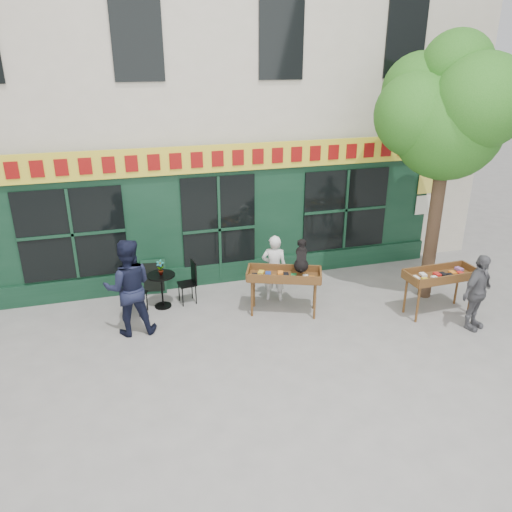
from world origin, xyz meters
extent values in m
plane|color=slate|center=(0.00, 0.00, 0.00)|extent=(80.00, 80.00, 0.00)
cube|color=beige|center=(0.00, 6.00, 5.00)|extent=(14.00, 7.00, 10.00)
cube|color=black|center=(0.00, 2.42, 1.60)|extent=(11.00, 0.16, 3.20)
cube|color=yellow|center=(0.00, 2.30, 3.00)|extent=(11.00, 0.06, 0.60)
cube|color=maroon|center=(0.00, 2.26, 3.00)|extent=(9.60, 0.03, 0.34)
cube|color=black|center=(0.00, 2.32, 0.25)|extent=(11.00, 0.10, 0.50)
cube|color=black|center=(0.00, 2.32, 1.35)|extent=(1.70, 0.05, 2.50)
cube|color=black|center=(-3.20, 2.32, 1.55)|extent=(2.20, 0.05, 2.00)
cube|color=black|center=(3.20, 2.32, 1.55)|extent=(2.20, 0.05, 2.00)
cube|color=silver|center=(5.40, 2.30, 1.50)|extent=(0.42, 0.02, 0.50)
cube|color=#E5D14C|center=(5.40, 2.30, 2.05)|extent=(0.42, 0.02, 0.50)
cube|color=silver|center=(5.40, 2.30, 2.60)|extent=(0.42, 0.02, 0.50)
cylinder|color=#382619|center=(4.30, 0.30, 1.80)|extent=(0.28, 0.28, 3.60)
sphere|color=#1A5B14|center=(4.30, 0.30, 3.80)|extent=(2.20, 2.20, 2.20)
sphere|color=#1A5B14|center=(5.00, 0.60, 4.10)|extent=(1.80, 1.80, 1.80)
sphere|color=#1A5B14|center=(3.70, 0.50, 4.00)|extent=(1.70, 1.70, 1.70)
sphere|color=#1A5B14|center=(4.50, -0.30, 4.30)|extent=(1.80, 1.80, 1.80)
sphere|color=#1A5B14|center=(4.00, 0.90, 4.40)|extent=(1.60, 1.60, 1.60)
sphere|color=#1A5B14|center=(4.40, 0.40, 4.90)|extent=(1.40, 1.40, 1.40)
cylinder|color=brown|center=(0.26, 0.49, 0.40)|extent=(0.05, 0.05, 0.80)
cylinder|color=brown|center=(1.47, 0.01, 0.40)|extent=(0.05, 0.05, 0.80)
cylinder|color=brown|center=(0.42, 0.90, 0.40)|extent=(0.05, 0.05, 0.80)
cylinder|color=brown|center=(1.63, 0.42, 0.40)|extent=(0.05, 0.05, 0.80)
cube|color=brown|center=(0.95, 0.45, 0.82)|extent=(1.61, 1.09, 0.05)
cube|color=brown|center=(0.84, 0.18, 0.90)|extent=(1.41, 0.59, 0.18)
cube|color=brown|center=(1.05, 0.72, 0.90)|extent=(1.41, 0.59, 0.18)
cube|color=brown|center=(0.95, 0.45, 0.88)|extent=(1.36, 0.85, 0.06)
imported|color=silver|center=(0.95, 1.10, 0.76)|extent=(0.65, 0.54, 1.52)
cylinder|color=brown|center=(3.42, -0.71, 0.40)|extent=(0.05, 0.05, 0.80)
cylinder|color=brown|center=(4.72, -0.68, 0.40)|extent=(0.05, 0.05, 0.80)
cylinder|color=brown|center=(3.41, -0.27, 0.40)|extent=(0.05, 0.05, 0.80)
cylinder|color=brown|center=(4.71, -0.24, 0.40)|extent=(0.05, 0.05, 0.80)
cube|color=brown|center=(4.07, -0.48, 0.82)|extent=(1.52, 0.62, 0.05)
cube|color=brown|center=(4.07, -0.77, 0.90)|extent=(1.50, 0.08, 0.18)
cube|color=brown|center=(4.06, -0.19, 0.90)|extent=(1.50, 0.08, 0.18)
cube|color=brown|center=(4.07, -0.48, 0.88)|extent=(1.31, 0.44, 0.06)
imported|color=#525257|center=(4.37, -1.23, 0.78)|extent=(1.00, 0.70, 1.57)
cylinder|color=black|center=(-1.48, 1.44, 0.02)|extent=(0.36, 0.36, 0.03)
cylinder|color=black|center=(-1.48, 1.44, 0.38)|extent=(0.04, 0.04, 0.72)
cylinder|color=black|center=(-1.48, 1.44, 0.75)|extent=(0.60, 0.60, 0.03)
cube|color=black|center=(-2.03, 1.34, 0.45)|extent=(0.51, 0.51, 0.03)
cube|color=black|center=(-2.17, 1.45, 0.70)|extent=(0.25, 0.30, 0.50)
cylinder|color=black|center=(-2.01, 1.13, 0.22)|extent=(0.02, 0.02, 0.44)
cylinder|color=black|center=(-1.82, 1.37, 0.22)|extent=(0.02, 0.02, 0.44)
cylinder|color=black|center=(-2.24, 1.32, 0.22)|extent=(0.02, 0.02, 0.44)
cylinder|color=black|center=(-2.06, 1.55, 0.22)|extent=(0.02, 0.02, 0.44)
cube|color=black|center=(-0.93, 1.49, 0.45)|extent=(0.40, 0.40, 0.03)
cube|color=black|center=(-0.77, 1.51, 0.70)|extent=(0.07, 0.36, 0.50)
cylinder|color=black|center=(-1.10, 1.62, 0.22)|extent=(0.02, 0.02, 0.44)
cylinder|color=black|center=(-1.06, 1.33, 0.22)|extent=(0.02, 0.02, 0.44)
cylinder|color=black|center=(-0.80, 1.66, 0.22)|extent=(0.02, 0.02, 0.44)
cylinder|color=black|center=(-0.77, 1.36, 0.22)|extent=(0.02, 0.02, 0.44)
imported|color=gray|center=(-1.48, 1.44, 0.93)|extent=(0.21, 0.18, 0.33)
imported|color=black|center=(-2.18, 0.54, 0.97)|extent=(0.98, 0.79, 1.94)
cube|color=black|center=(-1.59, 2.20, 0.40)|extent=(0.58, 0.26, 0.79)
cube|color=black|center=(-1.59, 2.18, 0.40)|extent=(0.48, 0.23, 0.65)
camera|label=1|loc=(-2.29, -8.42, 5.11)|focal=35.00mm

